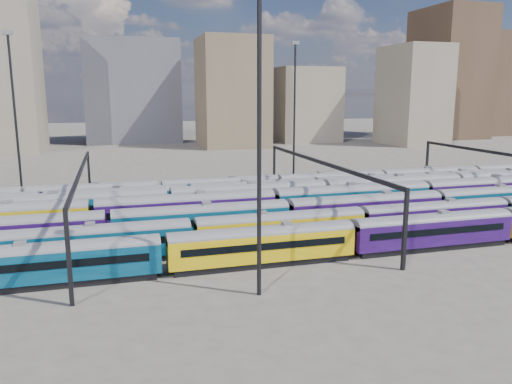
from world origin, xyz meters
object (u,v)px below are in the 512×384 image
object	(u,v)px
rake_2	(108,224)
mast_2	(259,128)
rake_0	(432,227)
rake_1	(281,226)

from	to	relation	value
rake_2	mast_2	size ratio (longest dim) A/B	4.83
rake_0	mast_2	xyz separation A→B (m)	(-21.57, -7.00, 11.51)
rake_0	rake_2	size ratio (longest dim) A/B	1.08
rake_1	rake_2	size ratio (longest dim) A/B	0.78
rake_0	mast_2	distance (m)	25.43
mast_2	rake_1	bearing A→B (deg)	63.46
mast_2	rake_2	bearing A→B (deg)	125.57
rake_2	mast_2	world-z (taller)	mast_2
rake_2	mast_2	bearing A→B (deg)	-54.43
rake_0	mast_2	size ratio (longest dim) A/B	5.22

